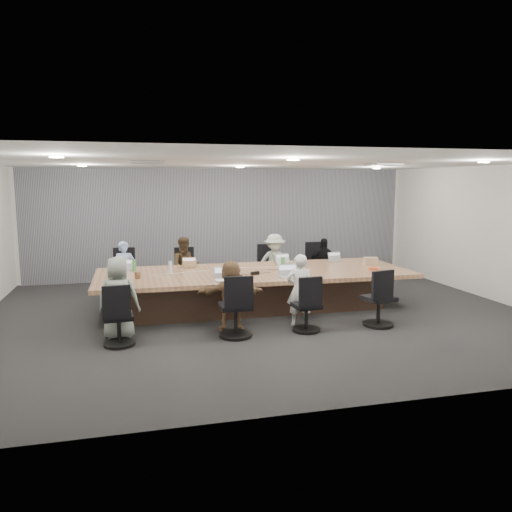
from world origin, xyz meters
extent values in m
cube|color=#242425|center=(0.00, 0.00, 0.00)|extent=(10.00, 8.00, 0.00)
cube|color=white|center=(0.00, 0.00, 2.80)|extent=(10.00, 8.00, 0.00)
cube|color=silver|center=(0.00, 4.00, 1.40)|extent=(10.00, 0.00, 2.80)
cube|color=silver|center=(0.00, -4.00, 1.40)|extent=(10.00, 0.00, 2.80)
cube|color=silver|center=(5.00, 0.00, 1.40)|extent=(0.00, 8.00, 2.80)
cube|color=gray|center=(0.00, 3.92, 1.40)|extent=(9.80, 0.04, 2.80)
cube|color=#3F291F|center=(0.00, 0.50, 0.33)|extent=(4.80, 1.40, 0.66)
cube|color=#A1724F|center=(0.00, 0.50, 0.70)|extent=(6.00, 2.20, 0.08)
imported|color=#899FD0|center=(-2.47, 1.85, 0.62)|extent=(0.47, 0.33, 1.24)
cube|color=#B2B2B7|center=(-2.47, 1.30, 0.75)|extent=(0.34, 0.23, 0.02)
imported|color=#382B1C|center=(-1.19, 1.85, 0.65)|extent=(0.64, 0.50, 1.29)
cube|color=#8C6647|center=(-1.19, 1.30, 0.75)|extent=(0.28, 0.20, 0.02)
imported|color=#9CA999|center=(0.79, 1.85, 0.65)|extent=(0.91, 0.60, 1.31)
cube|color=#B2B2B7|center=(0.79, 1.30, 0.75)|extent=(0.35, 0.28, 0.02)
imported|color=black|center=(1.96, 1.85, 0.59)|extent=(0.74, 0.45, 1.18)
cube|color=#B2B2B7|center=(1.96, 1.30, 0.75)|extent=(0.32, 0.25, 0.02)
imported|color=gray|center=(-2.53, -0.85, 0.66)|extent=(0.71, 0.54, 1.32)
cube|color=#B2B2B7|center=(-2.53, -0.30, 0.75)|extent=(0.31, 0.23, 0.02)
imported|color=brown|center=(-0.74, -0.85, 0.60)|extent=(1.14, 0.48, 1.19)
cube|color=#B2B2B7|center=(-0.74, -0.30, 0.75)|extent=(0.35, 0.25, 0.02)
imported|color=silver|center=(0.46, -0.85, 0.62)|extent=(0.51, 0.40, 1.25)
cube|color=#B2B2B7|center=(0.46, -0.30, 0.75)|extent=(0.36, 0.26, 0.02)
cylinder|color=#499F50|center=(-2.27, 1.01, 0.86)|extent=(0.09, 0.09, 0.24)
cylinder|color=#499F50|center=(0.53, 0.39, 0.87)|extent=(0.10, 0.10, 0.27)
cylinder|color=silver|center=(-1.61, 0.67, 0.86)|extent=(0.09, 0.09, 0.23)
cylinder|color=white|center=(-0.51, 0.56, 0.78)|extent=(0.09, 0.09, 0.09)
cylinder|color=white|center=(1.06, 0.74, 0.78)|extent=(0.09, 0.09, 0.09)
cylinder|color=brown|center=(-2.22, 0.26, 0.80)|extent=(0.12, 0.12, 0.12)
cube|color=black|center=(-0.42, 0.03, 0.75)|extent=(0.16, 0.12, 0.03)
cube|color=black|center=(0.71, 0.44, 0.76)|extent=(0.18, 0.15, 0.03)
cube|color=black|center=(-0.09, 0.12, 0.77)|extent=(0.18, 0.08, 0.06)
cube|color=tan|center=(2.55, 0.67, 0.82)|extent=(0.30, 0.22, 0.15)
cube|color=#DB5221|center=(2.31, 0.07, 0.76)|extent=(0.24, 0.22, 0.04)
camera|label=1|loc=(-2.30, -8.75, 2.44)|focal=35.00mm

